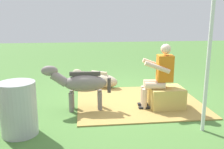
% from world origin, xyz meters
% --- Properties ---
extents(ground_plane, '(24.00, 24.00, 0.00)m').
position_xyz_m(ground_plane, '(0.00, 0.00, 0.00)').
color(ground_plane, '#4C7A38').
extents(hay_patch, '(2.62, 2.23, 0.02)m').
position_xyz_m(hay_patch, '(-0.25, 0.23, 0.01)').
color(hay_patch, '#AD8C47').
rests_on(hay_patch, ground).
extents(hay_bale, '(0.67, 0.54, 0.43)m').
position_xyz_m(hay_bale, '(-0.73, 0.61, 0.21)').
color(hay_bale, tan).
rests_on(hay_bale, ground).
extents(person_seated, '(0.69, 0.46, 1.31)m').
position_xyz_m(person_seated, '(-0.57, 0.60, 0.71)').
color(person_seated, beige).
rests_on(person_seated, ground).
extents(pony_standing, '(1.35, 0.36, 0.91)m').
position_xyz_m(pony_standing, '(0.98, 0.52, 0.55)').
color(pony_standing, slate).
rests_on(pony_standing, ground).
extents(pony_lying, '(1.28, 0.94, 0.42)m').
position_xyz_m(pony_lying, '(0.53, -1.07, 0.19)').
color(pony_lying, tan).
rests_on(pony_lying, ground).
extents(water_barrel, '(0.57, 0.57, 0.86)m').
position_xyz_m(water_barrel, '(1.95, 1.48, 0.43)').
color(water_barrel, '#B2B2B7').
rests_on(water_barrel, ground).
extents(tent_pole_left, '(0.06, 0.06, 2.40)m').
position_xyz_m(tent_pole_left, '(-1.00, 1.70, 1.20)').
color(tent_pole_left, silver).
rests_on(tent_pole_left, ground).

